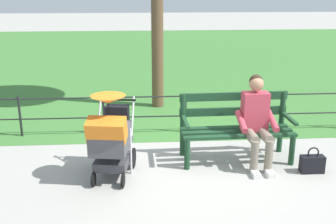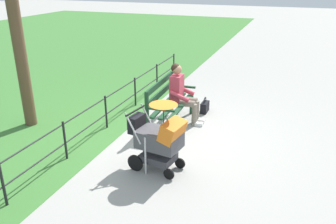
{
  "view_description": "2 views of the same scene",
  "coord_description": "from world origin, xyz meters",
  "views": [
    {
      "loc": [
        0.75,
        5.44,
        2.5
      ],
      "look_at": [
        0.39,
        0.07,
        0.79
      ],
      "focal_mm": 44.04,
      "sensor_mm": 36.0,
      "label": 1
    },
    {
      "loc": [
        5.74,
        2.25,
        3.0
      ],
      "look_at": [
        0.33,
        0.24,
        0.68
      ],
      "focal_mm": 37.12,
      "sensor_mm": 36.0,
      "label": 2
    }
  ],
  "objects": [
    {
      "name": "stroller",
      "position": [
        1.15,
        0.4,
        0.59
      ],
      "size": [
        0.62,
        0.94,
        1.15
      ],
      "color": "black",
      "rests_on": "ground"
    },
    {
      "name": "park_fence",
      "position": [
        -0.29,
        -1.24,
        0.42
      ],
      "size": [
        8.35,
        0.04,
        0.7
      ],
      "color": "black",
      "rests_on": "ground"
    },
    {
      "name": "handbag",
      "position": [
        -1.56,
        0.44,
        0.13
      ],
      "size": [
        0.32,
        0.14,
        0.37
      ],
      "color": "black",
      "rests_on": "ground"
    },
    {
      "name": "ground_plane",
      "position": [
        0.0,
        0.0,
        0.0
      ],
      "size": [
        60.0,
        60.0,
        0.0
      ],
      "primitive_type": "plane",
      "color": "#9E9B93"
    },
    {
      "name": "grass_lawn",
      "position": [
        0.0,
        -8.8,
        0.0
      ],
      "size": [
        40.0,
        16.0,
        0.01
      ],
      "primitive_type": "cube",
      "color": "#3D7533",
      "rests_on": "ground"
    },
    {
      "name": "park_bench",
      "position": [
        -0.61,
        -0.12,
        0.53
      ],
      "size": [
        1.62,
        0.65,
        0.96
      ],
      "color": "#193D23",
      "rests_on": "ground"
    },
    {
      "name": "person_on_bench",
      "position": [
        -0.85,
        0.11,
        0.68
      ],
      "size": [
        0.54,
        0.74,
        1.28
      ],
      "color": "slate",
      "rests_on": "ground"
    }
  ]
}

